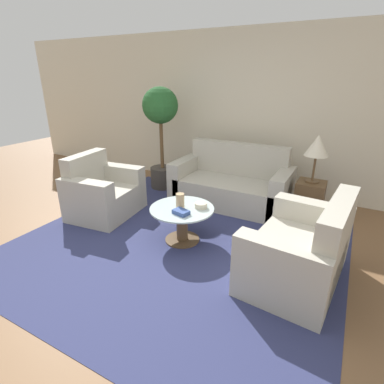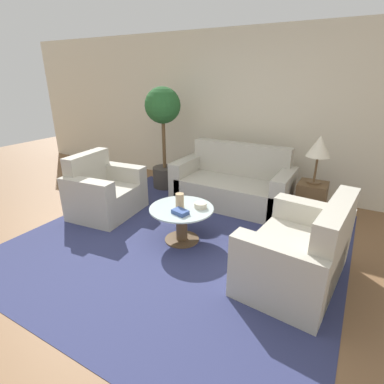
% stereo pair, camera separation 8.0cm
% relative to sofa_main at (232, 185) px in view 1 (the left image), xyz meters
% --- Properties ---
extents(ground_plane, '(14.00, 14.00, 0.00)m').
position_rel_sofa_main_xyz_m(ground_plane, '(-0.18, -2.12, -0.29)').
color(ground_plane, brown).
extents(wall_back, '(10.00, 0.06, 2.60)m').
position_rel_sofa_main_xyz_m(wall_back, '(-0.18, 0.79, 1.01)').
color(wall_back, beige).
rests_on(wall_back, ground_plane).
extents(rug, '(3.68, 3.61, 0.01)m').
position_rel_sofa_main_xyz_m(rug, '(-0.09, -1.39, -0.29)').
color(rug, navy).
rests_on(rug, ground_plane).
extents(sofa_main, '(1.77, 0.84, 0.91)m').
position_rel_sofa_main_xyz_m(sofa_main, '(0.00, 0.00, 0.00)').
color(sofa_main, '#B2AD9E').
rests_on(sofa_main, ground_plane).
extents(armchair, '(0.87, 1.04, 0.87)m').
position_rel_sofa_main_xyz_m(armchair, '(-1.50, -1.27, 0.00)').
color(armchair, '#B2AD9E').
rests_on(armchair, ground_plane).
extents(loveseat, '(0.91, 1.30, 0.89)m').
position_rel_sofa_main_xyz_m(loveseat, '(1.31, -1.48, 0.00)').
color(loveseat, '#B2AD9E').
rests_on(loveseat, ground_plane).
extents(coffee_table, '(0.76, 0.76, 0.43)m').
position_rel_sofa_main_xyz_m(coffee_table, '(-0.09, -1.39, -0.01)').
color(coffee_table, brown).
rests_on(coffee_table, ground_plane).
extents(side_table, '(0.37, 0.37, 0.54)m').
position_rel_sofa_main_xyz_m(side_table, '(1.15, -0.03, -0.02)').
color(side_table, brown).
rests_on(side_table, ground_plane).
extents(table_lamp, '(0.30, 0.30, 0.64)m').
position_rel_sofa_main_xyz_m(table_lamp, '(1.15, -0.03, 0.74)').
color(table_lamp, brown).
rests_on(table_lamp, side_table).
extents(potted_plant, '(0.59, 0.59, 1.73)m').
position_rel_sofa_main_xyz_m(potted_plant, '(-1.35, 0.07, 0.83)').
color(potted_plant, '#3D3833').
rests_on(potted_plant, ground_plane).
extents(vase, '(0.10, 0.10, 0.18)m').
position_rel_sofa_main_xyz_m(vase, '(-0.11, -1.40, 0.23)').
color(vase, tan).
rests_on(vase, coffee_table).
extents(bowl, '(0.15, 0.15, 0.06)m').
position_rel_sofa_main_xyz_m(bowl, '(0.10, -1.28, 0.18)').
color(bowl, beige).
rests_on(bowl, coffee_table).
extents(book_stack, '(0.20, 0.16, 0.05)m').
position_rel_sofa_main_xyz_m(book_stack, '(-0.02, -1.54, 0.17)').
color(book_stack, '#334C8C').
rests_on(book_stack, coffee_table).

